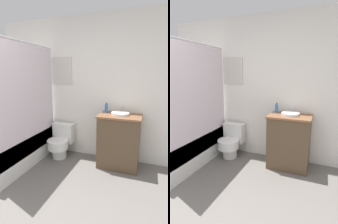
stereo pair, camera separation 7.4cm
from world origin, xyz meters
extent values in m
cube|color=white|center=(0.00, 2.25, 1.25)|extent=(3.23, 0.05, 2.50)
cube|color=beige|center=(-0.37, 2.21, 1.58)|extent=(0.41, 0.02, 0.49)
cube|color=silver|center=(-0.37, 2.21, 1.58)|extent=(0.38, 0.01, 0.46)
cube|color=white|center=(-0.83, 1.47, 0.26)|extent=(0.56, 1.52, 0.52)
cube|color=silver|center=(-0.56, 1.47, 1.10)|extent=(0.01, 1.40, 1.71)
cylinder|color=#B7B7BC|center=(-0.56, 1.47, 1.97)|extent=(0.02, 1.40, 0.02)
cylinder|color=white|center=(-0.30, 1.90, 0.10)|extent=(0.26, 0.26, 0.20)
cylinder|color=white|center=(-0.30, 1.85, 0.27)|extent=(0.37, 0.37, 0.14)
cylinder|color=white|center=(-0.30, 1.85, 0.35)|extent=(0.38, 0.38, 0.02)
cube|color=white|center=(-0.30, 2.09, 0.41)|extent=(0.39, 0.17, 0.34)
cube|color=white|center=(-0.30, 2.09, 0.59)|extent=(0.40, 0.18, 0.02)
cube|color=brown|center=(0.77, 1.98, 0.42)|extent=(0.64, 0.43, 0.85)
cube|color=brown|center=(0.77, 1.98, 0.86)|extent=(0.67, 0.46, 0.03)
cylinder|color=white|center=(0.77, 2.00, 0.90)|extent=(0.29, 0.29, 0.04)
cylinder|color=silver|center=(0.77, 2.17, 0.94)|extent=(0.02, 0.02, 0.13)
cylinder|color=#2D6BB2|center=(0.52, 2.08, 0.95)|extent=(0.05, 0.05, 0.15)
cylinder|color=black|center=(0.52, 2.08, 1.04)|extent=(0.02, 0.02, 0.02)
camera|label=1|loc=(1.18, -0.75, 1.53)|focal=28.00mm
camera|label=2|loc=(1.25, -0.72, 1.53)|focal=28.00mm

